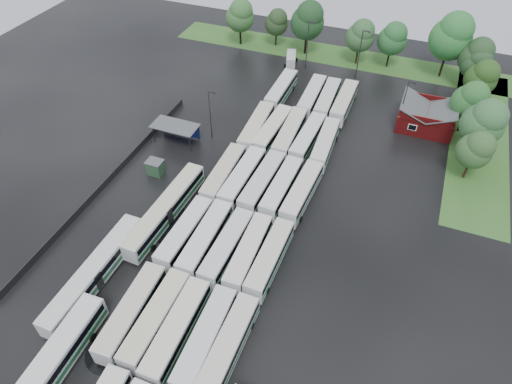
% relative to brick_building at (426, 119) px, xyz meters
% --- Properties ---
extents(ground, '(160.00, 160.00, 0.00)m').
position_rel_brick_building_xyz_m(ground, '(-24.00, -42.77, -1.87)').
color(ground, black).
rests_on(ground, ground).
extents(brick_building, '(10.07, 8.60, 5.39)m').
position_rel_brick_building_xyz_m(brick_building, '(0.00, 0.00, 0.00)').
color(brick_building, maroon).
rests_on(brick_building, ground).
extents(wash_shed, '(8.20, 4.20, 3.58)m').
position_rel_brick_building_xyz_m(wash_shed, '(-41.20, -20.74, 1.12)').
color(wash_shed, '#2D2D30').
rests_on(wash_shed, ground).
extents(utility_hut, '(2.70, 2.20, 2.62)m').
position_rel_brick_building_xyz_m(utility_hut, '(-40.20, -30.17, -0.55)').
color(utility_hut, '#26482C').
rests_on(utility_hut, ground).
extents(grass_strip_north, '(80.00, 10.00, 0.01)m').
position_rel_brick_building_xyz_m(grass_strip_north, '(-22.00, 22.03, -1.86)').
color(grass_strip_north, '#366724').
rests_on(grass_strip_north, ground).
extents(grass_strip_east, '(10.00, 50.00, 0.01)m').
position_rel_brick_building_xyz_m(grass_strip_east, '(10.00, 0.03, -1.86)').
color(grass_strip_east, '#366724').
rests_on(grass_strip_east, ground).
extents(west_fence, '(0.10, 50.00, 1.20)m').
position_rel_brick_building_xyz_m(west_fence, '(-46.20, -34.77, -1.27)').
color(west_fence, '#2D2D30').
rests_on(west_fence, ground).
extents(bus_r1c0, '(3.28, 13.03, 3.60)m').
position_rel_brick_building_xyz_m(bus_r1c0, '(-28.43, -55.36, 0.11)').
color(bus_r1c0, silver).
rests_on(bus_r1c0, ground).
extents(bus_r1c1, '(2.87, 12.96, 3.60)m').
position_rel_brick_building_xyz_m(bus_r1c1, '(-25.20, -55.12, 0.11)').
color(bus_r1c1, silver).
rests_on(bus_r1c1, ground).
extents(bus_r1c2, '(3.09, 13.21, 3.66)m').
position_rel_brick_building_xyz_m(bus_r1c2, '(-22.20, -55.49, 0.15)').
color(bus_r1c2, silver).
rests_on(bus_r1c2, ground).
extents(bus_r1c3, '(3.12, 13.02, 3.60)m').
position_rel_brick_building_xyz_m(bus_r1c3, '(-18.61, -55.26, 0.12)').
color(bus_r1c3, silver).
rests_on(bus_r1c3, ground).
extents(bus_r1c4, '(2.73, 12.64, 3.52)m').
position_rel_brick_building_xyz_m(bus_r1c4, '(-15.80, -55.09, 0.07)').
color(bus_r1c4, silver).
rests_on(bus_r1c4, ground).
extents(bus_r2c0, '(2.95, 12.64, 3.50)m').
position_rel_brick_building_xyz_m(bus_r2c0, '(-28.48, -41.73, 0.06)').
color(bus_r2c0, silver).
rests_on(bus_r2c0, ground).
extents(bus_r2c1, '(2.96, 13.11, 3.64)m').
position_rel_brick_building_xyz_m(bus_r2c1, '(-25.22, -41.71, 0.14)').
color(bus_r2c1, silver).
rests_on(bus_r2c1, ground).
extents(bus_r2c2, '(2.94, 12.75, 3.54)m').
position_rel_brick_building_xyz_m(bus_r2c2, '(-21.90, -41.91, 0.08)').
color(bus_r2c2, silver).
rests_on(bus_r2c2, ground).
extents(bus_r2c3, '(3.00, 12.63, 3.50)m').
position_rel_brick_building_xyz_m(bus_r2c3, '(-18.80, -41.70, 0.06)').
color(bus_r2c3, silver).
rests_on(bus_r2c3, ground).
extents(bus_r2c4, '(2.80, 12.55, 3.49)m').
position_rel_brick_building_xyz_m(bus_r2c4, '(-15.78, -41.56, 0.05)').
color(bus_r2c4, silver).
rests_on(bus_r2c4, ground).
extents(bus_r3c0, '(3.00, 12.93, 3.58)m').
position_rel_brick_building_xyz_m(bus_r3c0, '(-28.54, -28.28, 0.10)').
color(bus_r3c0, silver).
rests_on(bus_r3c0, ground).
extents(bus_r3c1, '(3.06, 13.15, 3.65)m').
position_rel_brick_building_xyz_m(bus_r3c1, '(-25.40, -28.03, 0.14)').
color(bus_r3c1, silver).
rests_on(bus_r3c1, ground).
extents(bus_r3c2, '(3.27, 13.33, 3.69)m').
position_rel_brick_building_xyz_m(bus_r3c2, '(-22.04, -27.92, 0.16)').
color(bus_r3c2, silver).
rests_on(bus_r3c2, ground).
extents(bus_r3c3, '(3.06, 12.83, 3.55)m').
position_rel_brick_building_xyz_m(bus_r3c3, '(-18.85, -27.90, 0.09)').
color(bus_r3c3, silver).
rests_on(bus_r3c3, ground).
extents(bus_r3c4, '(3.27, 12.99, 3.59)m').
position_rel_brick_building_xyz_m(bus_r3c4, '(-15.58, -27.73, 0.11)').
color(bus_r3c4, silver).
rests_on(bus_r3c4, ground).
extents(bus_r4c0, '(3.44, 13.31, 3.67)m').
position_rel_brick_building_xyz_m(bus_r4c0, '(-28.29, -14.50, 0.15)').
color(bus_r4c0, silver).
rests_on(bus_r4c0, ground).
extents(bus_r4c1, '(3.38, 13.14, 3.63)m').
position_rel_brick_building_xyz_m(bus_r4c1, '(-25.30, -14.19, 0.13)').
color(bus_r4c1, silver).
rests_on(bus_r4c1, ground).
extents(bus_r4c2, '(3.14, 13.33, 3.69)m').
position_rel_brick_building_xyz_m(bus_r4c2, '(-22.06, -14.11, 0.16)').
color(bus_r4c2, silver).
rests_on(bus_r4c2, ground).
extents(bus_r4c3, '(3.17, 12.83, 3.55)m').
position_rel_brick_building_xyz_m(bus_r4c3, '(-18.76, -14.09, 0.09)').
color(bus_r4c3, silver).
rests_on(bus_r4c3, ground).
extents(bus_r4c4, '(3.19, 12.70, 3.51)m').
position_rel_brick_building_xyz_m(bus_r4c4, '(-15.47, -14.59, 0.06)').
color(bus_r4c4, silver).
rests_on(bus_r4c4, ground).
extents(bus_r5c0, '(2.77, 12.96, 3.61)m').
position_rel_brick_building_xyz_m(bus_r5c0, '(-28.36, -0.70, 0.12)').
color(bus_r5c0, silver).
rests_on(bus_r5c0, ground).
extents(bus_r5c2, '(3.06, 13.00, 3.60)m').
position_rel_brick_building_xyz_m(bus_r5c2, '(-21.97, -0.65, 0.11)').
color(bus_r5c2, silver).
rests_on(bus_r5c2, ground).
extents(bus_r5c3, '(3.16, 12.82, 3.54)m').
position_rel_brick_building_xyz_m(bus_r5c3, '(-18.80, -0.60, 0.08)').
color(bus_r5c3, silver).
rests_on(bus_r5c3, ground).
extents(bus_r5c4, '(2.78, 12.99, 3.61)m').
position_rel_brick_building_xyz_m(bus_r5c4, '(-15.52, -0.42, 0.12)').
color(bus_r5c4, silver).
rests_on(bus_r5c4, ground).
extents(artic_bus_west_a, '(3.34, 19.89, 3.68)m').
position_rel_brick_building_xyz_m(artic_bus_west_a, '(-32.91, -65.76, 0.17)').
color(artic_bus_west_a, silver).
rests_on(artic_bus_west_a, ground).
extents(artic_bus_west_b, '(3.35, 19.08, 3.52)m').
position_rel_brick_building_xyz_m(artic_bus_west_b, '(-33.29, -38.68, 0.09)').
color(artic_bus_west_b, silver).
rests_on(artic_bus_west_b, ground).
extents(artic_bus_west_c, '(2.86, 18.91, 3.50)m').
position_rel_brick_building_xyz_m(artic_bus_west_c, '(-36.16, -52.08, 0.08)').
color(artic_bus_west_c, silver).
rests_on(artic_bus_west_c, ground).
extents(minibus, '(3.41, 5.77, 2.37)m').
position_rel_brick_building_xyz_m(minibus, '(-31.13, 14.21, -0.55)').
color(minibus, silver).
rests_on(minibus, ground).
extents(tree_north_0, '(6.68, 6.68, 11.06)m').
position_rel_brick_building_xyz_m(tree_north_0, '(-45.60, 19.31, 5.25)').
color(tree_north_0, black).
rests_on(tree_north_0, ground).
extents(tree_north_1, '(5.47, 5.47, 9.06)m').
position_rel_brick_building_xyz_m(tree_north_1, '(-37.36, 21.76, 3.96)').
color(tree_north_1, black).
rests_on(tree_north_1, ground).
extents(tree_north_2, '(7.59, 7.59, 12.58)m').
position_rel_brick_building_xyz_m(tree_north_2, '(-29.46, 20.22, 6.22)').
color(tree_north_2, black).
rests_on(tree_north_2, ground).
extents(tree_north_3, '(6.30, 6.30, 10.43)m').
position_rel_brick_building_xyz_m(tree_north_3, '(-17.23, 19.89, 4.84)').
color(tree_north_3, '#342413').
rests_on(tree_north_3, ground).
extents(tree_north_4, '(6.31, 6.31, 10.45)m').
position_rel_brick_building_xyz_m(tree_north_4, '(-10.43, 20.96, 4.86)').
color(tree_north_4, black).
rests_on(tree_north_4, ground).
extents(tree_north_5, '(8.72, 8.72, 14.44)m').
position_rel_brick_building_xyz_m(tree_north_5, '(1.12, 20.77, 7.43)').
color(tree_north_5, black).
rests_on(tree_north_5, ground).
extents(tree_north_6, '(6.70, 6.70, 11.09)m').
position_rel_brick_building_xyz_m(tree_north_6, '(6.63, 18.22, 5.27)').
color(tree_north_6, black).
rests_on(tree_north_6, ground).
extents(tree_east_0, '(5.67, 5.67, 9.38)m').
position_rel_brick_building_xyz_m(tree_east_0, '(7.99, -12.48, 4.17)').
color(tree_east_0, '#3C2619').
rests_on(tree_east_0, ground).
extents(tree_east_1, '(7.14, 7.14, 11.82)m').
position_rel_brick_building_xyz_m(tree_east_1, '(8.58, -6.72, 5.74)').
color(tree_east_1, black).
rests_on(tree_east_1, ground).
extents(tree_east_2, '(6.28, 6.28, 10.40)m').
position_rel_brick_building_xyz_m(tree_east_2, '(6.34, 1.05, 4.82)').
color(tree_east_2, black).
rests_on(tree_east_2, ground).
extents(tree_east_3, '(6.16, 6.16, 10.21)m').
position_rel_brick_building_xyz_m(tree_east_3, '(8.10, 10.59, 4.70)').
color(tree_east_3, black).
rests_on(tree_east_3, ground).
extents(tree_east_4, '(5.89, 5.89, 9.76)m').
position_rel_brick_building_xyz_m(tree_east_4, '(6.91, 17.16, 4.41)').
color(tree_east_4, black).
rests_on(tree_east_4, ground).
extents(lamp_post_ne, '(1.52, 0.30, 9.89)m').
position_rel_brick_building_xyz_m(lamp_post_ne, '(-4.50, -2.19, 3.87)').
color(lamp_post_ne, '#2D2D30').
rests_on(lamp_post_ne, ground).
extents(lamp_post_nw, '(1.51, 0.29, 9.81)m').
position_rel_brick_building_xyz_m(lamp_post_nw, '(-35.68, -17.71, 3.83)').
color(lamp_post_nw, '#2D2D30').
rests_on(lamp_post_nw, ground).
extents(lamp_post_back_w, '(1.66, 0.32, 10.79)m').
position_rel_brick_building_xyz_m(lamp_post_back_w, '(-27.29, 13.48, 4.40)').
color(lamp_post_back_w, '#2D2D30').
rests_on(lamp_post_back_w, ground).
extents(lamp_post_back_e, '(1.67, 0.33, 10.83)m').
position_rel_brick_building_xyz_m(lamp_post_back_e, '(-15.84, 13.15, 4.42)').
color(lamp_post_back_e, '#2D2D30').
rests_on(lamp_post_back_e, ground).
extents(puddle_0, '(5.53, 5.53, 0.01)m').
position_rel_brick_building_xyz_m(puddle_0, '(-28.97, -60.11, -1.86)').
color(puddle_0, black).
rests_on(puddle_0, ground).
extents(puddle_2, '(7.69, 7.69, 0.01)m').
position_rel_brick_building_xyz_m(puddle_2, '(-32.62, -39.62, -1.86)').
color(puddle_2, black).
rests_on(puddle_2, ground).
extents(puddle_3, '(4.83, 4.83, 0.01)m').
position_rel_brick_building_xyz_m(puddle_3, '(-19.03, -42.89, -1.86)').
color(puddle_3, black).
rests_on(puddle_3, ground).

